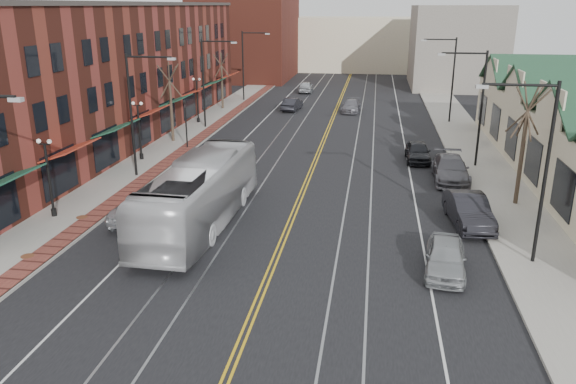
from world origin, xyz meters
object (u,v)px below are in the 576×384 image
(parked_car_a, at_px, (445,257))
(parked_car_c, at_px, (450,169))
(transit_bus, at_px, (200,194))
(parked_suv, at_px, (151,206))
(parked_car_b, at_px, (469,210))
(parked_car_d, at_px, (418,152))

(parked_car_a, distance_m, parked_car_c, 13.96)
(transit_bus, relative_size, parked_suv, 2.25)
(parked_suv, distance_m, parked_car_c, 19.42)
(transit_bus, xyz_separation_m, parked_car_c, (13.87, 10.18, -0.96))
(transit_bus, distance_m, parked_car_c, 17.24)
(parked_suv, distance_m, parked_car_b, 16.89)
(transit_bus, distance_m, parked_car_d, 19.15)
(transit_bus, relative_size, parked_car_c, 2.30)
(transit_bus, height_order, parked_car_b, transit_bus)
(parked_car_b, xyz_separation_m, parked_car_c, (0.00, 8.00, -0.02))
(parked_car_b, relative_size, parked_car_d, 1.16)
(parked_car_a, xyz_separation_m, parked_car_b, (1.80, 5.85, 0.10))
(transit_bus, xyz_separation_m, parked_car_a, (12.07, -3.66, -1.04))
(parked_suv, height_order, parked_car_b, parked_car_b)
(parked_car_b, bearing_deg, transit_bus, -177.16)
(parked_car_a, relative_size, parked_car_b, 0.85)
(parked_suv, xyz_separation_m, parked_car_a, (15.00, -4.11, -0.06))
(parked_suv, distance_m, parked_car_a, 15.55)
(parked_car_c, relative_size, parked_car_d, 1.28)
(parked_car_d, bearing_deg, parked_car_b, -82.69)
(parked_suv, relative_size, parked_car_b, 1.13)
(transit_bus, xyz_separation_m, parked_car_b, (13.87, 2.19, -0.94))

